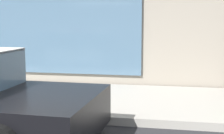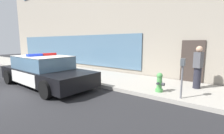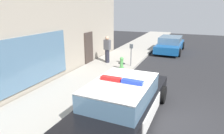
# 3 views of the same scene
# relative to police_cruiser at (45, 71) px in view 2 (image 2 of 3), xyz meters

# --- Properties ---
(ground) EXTENTS (48.00, 48.00, 0.00)m
(ground) POSITION_rel_police_cruiser_xyz_m (0.57, -1.34, -0.68)
(ground) COLOR #262628
(sidewalk) EXTENTS (48.00, 3.02, 0.15)m
(sidewalk) POSITION_rel_police_cruiser_xyz_m (0.57, 2.71, -0.61)
(sidewalk) COLOR #A39E93
(sidewalk) RESTS_ON ground
(storefront_building) EXTENTS (21.76, 9.40, 9.24)m
(storefront_building) POSITION_rel_police_cruiser_xyz_m (-1.10, 8.93, 3.94)
(storefront_building) COLOR gray
(storefront_building) RESTS_ON ground
(police_cruiser) EXTENTS (5.23, 2.29, 1.49)m
(police_cruiser) POSITION_rel_police_cruiser_xyz_m (0.00, 0.00, 0.00)
(police_cruiser) COLOR black
(police_cruiser) RESTS_ON ground
(fire_hydrant) EXTENTS (0.34, 0.39, 0.73)m
(fire_hydrant) POSITION_rel_police_cruiser_xyz_m (4.83, 1.77, -0.18)
(fire_hydrant) COLOR #4C994C
(fire_hydrant) RESTS_ON sidewalk
(pedestrian_on_sidewalk) EXTENTS (0.33, 0.44, 1.71)m
(pedestrian_on_sidewalk) POSITION_rel_police_cruiser_xyz_m (5.87, 3.14, 0.33)
(pedestrian_on_sidewalk) COLOR #23232D
(pedestrian_on_sidewalk) RESTS_ON sidewalk
(parking_meter) EXTENTS (0.12, 0.18, 1.34)m
(parking_meter) POSITION_rel_police_cruiser_xyz_m (5.68, 1.48, 0.40)
(parking_meter) COLOR slate
(parking_meter) RESTS_ON sidewalk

